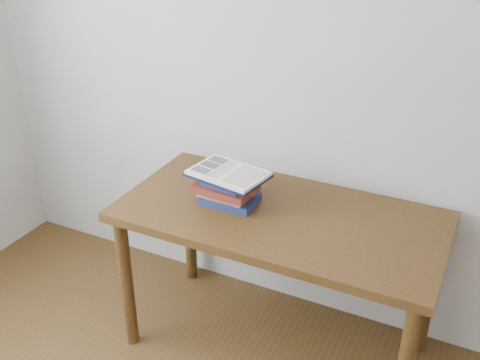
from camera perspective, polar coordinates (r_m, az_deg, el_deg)
The scene contains 3 objects.
desk at distance 2.42m, azimuth 3.98°, elevation -5.33°, with size 1.37×0.68×0.73m.
book_stack at distance 2.40m, azimuth -1.30°, elevation -1.07°, with size 0.26×0.19×0.13m.
open_book at distance 2.37m, azimuth -1.19°, elevation 0.65°, with size 0.35×0.27×0.03m.
Camera 1 is at (0.78, -0.51, 1.95)m, focal length 42.00 mm.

